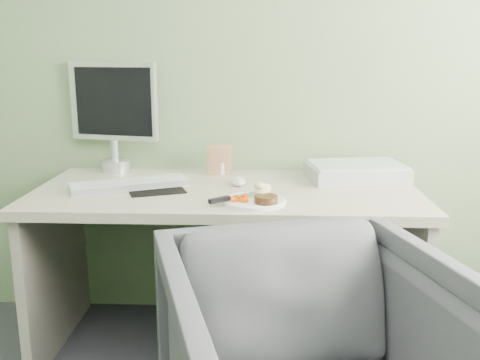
{
  "coord_description": "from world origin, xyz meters",
  "views": [
    {
      "loc": [
        0.15,
        -0.55,
        1.28
      ],
      "look_at": [
        0.06,
        1.5,
        0.8
      ],
      "focal_mm": 40.0,
      "sensor_mm": 36.0,
      "label": 1
    }
  ],
  "objects_px": {
    "scanner": "(356,173)",
    "plate": "(255,201)",
    "desk": "(227,230)",
    "monitor": "(114,111)"
  },
  "relations": [
    {
      "from": "scanner",
      "to": "plate",
      "type": "bearing_deg",
      "value": -147.03
    },
    {
      "from": "plate",
      "to": "desk",
      "type": "bearing_deg",
      "value": 118.65
    },
    {
      "from": "desk",
      "to": "scanner",
      "type": "distance_m",
      "value": 0.64
    },
    {
      "from": "scanner",
      "to": "monitor",
      "type": "bearing_deg",
      "value": 164.33
    },
    {
      "from": "plate",
      "to": "scanner",
      "type": "relative_size",
      "value": 0.57
    },
    {
      "from": "desk",
      "to": "monitor",
      "type": "distance_m",
      "value": 0.79
    },
    {
      "from": "desk",
      "to": "monitor",
      "type": "xyz_separation_m",
      "value": [
        -0.55,
        0.31,
        0.47
      ]
    },
    {
      "from": "plate",
      "to": "scanner",
      "type": "bearing_deg",
      "value": 41.8
    },
    {
      "from": "plate",
      "to": "monitor",
      "type": "relative_size",
      "value": 0.46
    },
    {
      "from": "scanner",
      "to": "monitor",
      "type": "height_order",
      "value": "monitor"
    }
  ]
}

